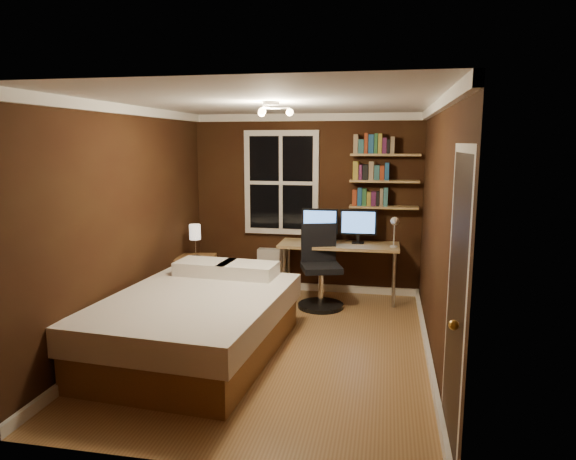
% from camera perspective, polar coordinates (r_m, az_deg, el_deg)
% --- Properties ---
extents(floor, '(4.20, 4.20, 0.00)m').
position_cam_1_polar(floor, '(5.56, -1.51, -12.63)').
color(floor, brown).
rests_on(floor, ground).
extents(wall_back, '(3.20, 0.04, 2.50)m').
position_cam_1_polar(wall_back, '(7.26, 2.02, 2.88)').
color(wall_back, black).
rests_on(wall_back, ground).
extents(wall_left, '(0.04, 4.20, 2.50)m').
position_cam_1_polar(wall_left, '(5.77, -17.27, 0.66)').
color(wall_left, black).
rests_on(wall_left, ground).
extents(wall_right, '(0.04, 4.20, 2.50)m').
position_cam_1_polar(wall_right, '(5.12, 16.20, -0.41)').
color(wall_right, black).
rests_on(wall_right, ground).
extents(ceiling, '(3.20, 4.20, 0.02)m').
position_cam_1_polar(ceiling, '(5.16, -1.64, 14.00)').
color(ceiling, white).
rests_on(ceiling, wall_back).
extents(window, '(1.06, 0.06, 1.46)m').
position_cam_1_polar(window, '(7.26, -0.75, 5.27)').
color(window, silver).
rests_on(window, wall_back).
extents(door, '(0.03, 0.82, 2.05)m').
position_cam_1_polar(door, '(3.67, 18.02, -8.08)').
color(door, black).
rests_on(door, ground).
extents(door_knob, '(0.06, 0.06, 0.06)m').
position_cam_1_polar(door_knob, '(3.39, 17.93, -10.01)').
color(door_knob, gold).
rests_on(door_knob, door).
extents(ceiling_fixture, '(0.44, 0.44, 0.18)m').
position_cam_1_polar(ceiling_fixture, '(5.05, -1.88, 12.95)').
color(ceiling_fixture, beige).
rests_on(ceiling_fixture, ceiling).
extents(bookshelf_lower, '(0.92, 0.22, 0.03)m').
position_cam_1_polar(bookshelf_lower, '(7.05, 10.58, 2.52)').
color(bookshelf_lower, tan).
rests_on(bookshelf_lower, wall_back).
extents(books_row_lower, '(0.48, 0.16, 0.23)m').
position_cam_1_polar(books_row_lower, '(7.04, 10.61, 3.57)').
color(books_row_lower, maroon).
rests_on(books_row_lower, bookshelf_lower).
extents(bookshelf_middle, '(0.92, 0.22, 0.03)m').
position_cam_1_polar(bookshelf_middle, '(7.02, 10.67, 5.36)').
color(bookshelf_middle, tan).
rests_on(bookshelf_middle, wall_back).
extents(books_row_middle, '(0.42, 0.16, 0.23)m').
position_cam_1_polar(books_row_middle, '(7.01, 10.70, 6.42)').
color(books_row_middle, navy).
rests_on(books_row_middle, bookshelf_middle).
extents(bookshelf_upper, '(0.92, 0.22, 0.03)m').
position_cam_1_polar(bookshelf_upper, '(7.00, 10.76, 8.21)').
color(bookshelf_upper, tan).
rests_on(bookshelf_upper, wall_back).
extents(books_row_upper, '(0.54, 0.16, 0.23)m').
position_cam_1_polar(books_row_upper, '(7.00, 10.79, 9.28)').
color(books_row_upper, '#285E34').
rests_on(books_row_upper, bookshelf_upper).
extents(bed, '(1.79, 2.37, 0.76)m').
position_cam_1_polar(bed, '(5.31, -10.15, -10.11)').
color(bed, brown).
rests_on(bed, ground).
extents(nightstand, '(0.56, 0.56, 0.61)m').
position_cam_1_polar(nightstand, '(7.04, -10.14, -5.34)').
color(nightstand, brown).
rests_on(nightstand, ground).
extents(bedside_lamp, '(0.15, 0.15, 0.43)m').
position_cam_1_polar(bedside_lamp, '(6.92, -10.27, -1.17)').
color(bedside_lamp, beige).
rests_on(bedside_lamp, nightstand).
extents(radiator, '(0.40, 0.14, 0.61)m').
position_cam_1_polar(radiator, '(7.41, -1.79, -4.42)').
color(radiator, beige).
rests_on(radiator, ground).
extents(desk, '(1.60, 0.60, 0.76)m').
position_cam_1_polar(desk, '(6.97, 5.67, -2.01)').
color(desk, tan).
rests_on(desk, ground).
extents(monitor_left, '(0.50, 0.12, 0.46)m').
position_cam_1_polar(monitor_left, '(7.03, 3.56, 0.52)').
color(monitor_left, black).
rests_on(monitor_left, desk).
extents(monitor_right, '(0.50, 0.12, 0.46)m').
position_cam_1_polar(monitor_right, '(6.98, 7.81, 0.39)').
color(monitor_right, black).
rests_on(monitor_right, desk).
extents(desk_lamp, '(0.14, 0.32, 0.44)m').
position_cam_1_polar(desk_lamp, '(6.72, 11.73, -0.18)').
color(desk_lamp, silver).
rests_on(desk_lamp, desk).
extents(office_chair, '(0.60, 0.60, 1.07)m').
position_cam_1_polar(office_chair, '(6.67, 3.61, -5.05)').
color(office_chair, black).
rests_on(office_chair, ground).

